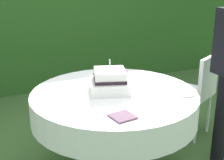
# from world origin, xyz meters

# --- Properties ---
(cake_table) EXTENTS (1.35, 1.35, 0.75)m
(cake_table) POSITION_xyz_m (0.00, 0.00, 0.63)
(cake_table) COLOR #4C4C51
(cake_table) RESTS_ON ground_plane
(wedding_cake) EXTENTS (0.40, 0.40, 0.27)m
(wedding_cake) POSITION_xyz_m (-0.02, 0.04, 0.84)
(wedding_cake) COLOR white
(wedding_cake) RESTS_ON cake_table
(serving_plate_near) EXTENTS (0.15, 0.15, 0.01)m
(serving_plate_near) POSITION_xyz_m (0.24, 0.38, 0.76)
(serving_plate_near) COLOR white
(serving_plate_near) RESTS_ON cake_table
(serving_plate_far) EXTENTS (0.15, 0.15, 0.01)m
(serving_plate_far) POSITION_xyz_m (0.48, -0.28, 0.76)
(serving_plate_far) COLOR white
(serving_plate_far) RESTS_ON cake_table
(napkin_stack) EXTENTS (0.17, 0.17, 0.01)m
(napkin_stack) POSITION_xyz_m (-0.15, -0.45, 0.76)
(napkin_stack) COLOR #6B4C60
(napkin_stack) RESTS_ON cake_table
(garden_chair) EXTENTS (0.54, 0.54, 0.89)m
(garden_chair) POSITION_xyz_m (1.08, 0.26, 0.54)
(garden_chair) COLOR white
(garden_chair) RESTS_ON ground_plane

